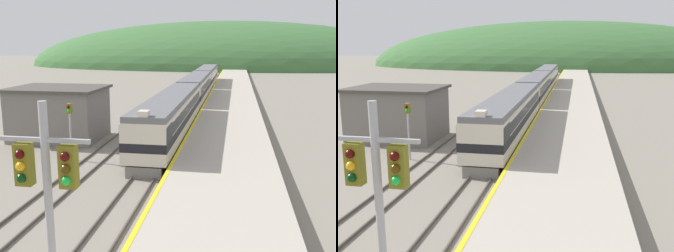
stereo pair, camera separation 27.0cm
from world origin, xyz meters
TOP-DOWN VIEW (x-y plane):
  - track_main at (0.00, 70.00)m, footprint 1.52×180.00m
  - track_siding at (-4.41, 70.00)m, footprint 1.52×180.00m
  - platform at (4.96, 50.00)m, footprint 6.74×140.00m
  - distant_hills at (0.00, 144.58)m, footprint 146.75×66.04m
  - station_shed at (-9.80, 28.05)m, footprint 7.97×6.25m
  - express_train_lead_car at (0.00, 29.31)m, footprint 3.02×21.70m
  - carriage_second at (0.00, 51.09)m, footprint 3.01×19.63m
  - carriage_third at (0.00, 71.60)m, footprint 3.01×19.63m
  - signal_mast_main at (1.26, 4.06)m, footprint 2.20×0.42m
  - signal_post_siding at (-6.13, 21.97)m, footprint 0.36×0.42m

SIDE VIEW (x-z plane):
  - distant_hills at x=0.00m, z-range -16.31..16.31m
  - track_main at x=0.00m, z-range 0.00..0.16m
  - track_siding at x=-4.41m, z-range 0.00..0.16m
  - platform at x=4.96m, z-range -0.01..0.91m
  - carriage_second at x=0.00m, z-range 0.18..4.13m
  - carriage_third at x=0.00m, z-range 0.18..4.13m
  - express_train_lead_car at x=0.00m, z-range 0.01..4.32m
  - station_shed at x=-9.80m, z-range 0.02..4.65m
  - signal_post_siding at x=-6.13m, z-range 0.90..5.12m
  - signal_mast_main at x=1.26m, z-range 1.10..8.20m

